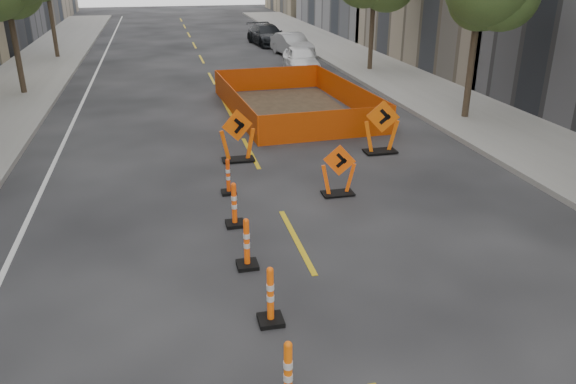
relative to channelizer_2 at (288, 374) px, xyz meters
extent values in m
plane|color=black|center=(1.24, 0.63, -0.52)|extent=(140.00, 140.00, 0.00)
cube|color=gray|center=(10.24, 12.63, -0.44)|extent=(4.00, 90.00, 0.15)
cylinder|color=#382B1E|center=(-7.16, 20.63, 1.06)|extent=(0.24, 0.24, 3.15)
cylinder|color=#382B1E|center=(-7.16, 30.63, 1.06)|extent=(0.24, 0.24, 3.15)
cylinder|color=#382B1E|center=(9.64, 12.63, 1.06)|extent=(0.24, 0.24, 3.15)
cylinder|color=#382B1E|center=(9.64, 22.63, 1.06)|extent=(0.24, 0.24, 3.15)
imported|color=white|center=(6.07, 23.40, 0.15)|extent=(1.81, 4.01, 1.34)
imported|color=#A2A3A7|center=(6.83, 28.72, 0.15)|extent=(2.02, 4.26, 1.35)
imported|color=black|center=(6.24, 33.73, 0.17)|extent=(2.48, 4.93, 1.38)
camera|label=1|loc=(-1.31, -5.73, 5.05)|focal=35.00mm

